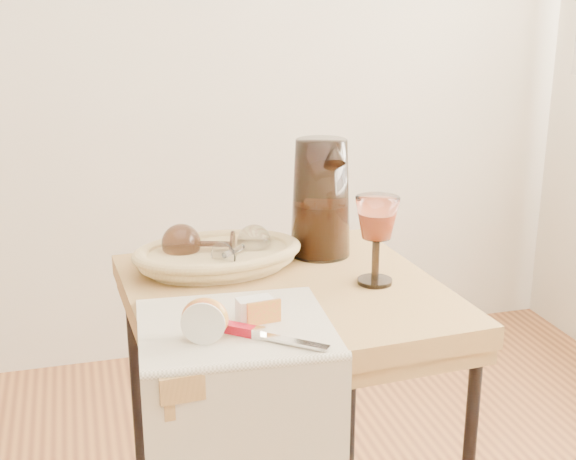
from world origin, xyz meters
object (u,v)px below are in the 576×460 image
object	(u,v)px
apple_half	(205,318)
side_table	(285,455)
pitcher	(321,198)
table_knife	(263,334)
goblet_lying_a	(203,244)
goblet_lying_b	(241,248)
tea_towel	(235,327)
wine_goblet	(376,240)
bread_basket	(218,258)

from	to	relation	value
apple_half	side_table	bearing A→B (deg)	64.51
pitcher	table_knife	size ratio (longest dim) A/B	1.40
goblet_lying_a	goblet_lying_b	xyz separation A→B (m)	(0.07, -0.03, -0.00)
goblet_lying_b	goblet_lying_a	bearing A→B (deg)	114.65
tea_towel	pitcher	xyz separation A→B (m)	(0.26, 0.33, 0.12)
goblet_lying_b	pitcher	bearing A→B (deg)	-25.82
side_table	goblet_lying_a	distance (m)	0.47
wine_goblet	tea_towel	bearing A→B (deg)	-156.70
goblet_lying_a	pitcher	bearing A→B (deg)	-155.96
pitcher	table_knife	xyz separation A→B (m)	(-0.22, -0.39, -0.11)
apple_half	goblet_lying_a	bearing A→B (deg)	98.79
apple_half	bread_basket	bearing A→B (deg)	93.94
goblet_lying_b	tea_towel	bearing A→B (deg)	-146.39
tea_towel	wine_goblet	bearing A→B (deg)	27.29
wine_goblet	apple_half	world-z (taller)	wine_goblet
wine_goblet	table_knife	xyz separation A→B (m)	(-0.27, -0.19, -0.07)
tea_towel	goblet_lying_a	distance (m)	0.31
pitcher	table_knife	bearing A→B (deg)	-107.52
pitcher	apple_half	bearing A→B (deg)	-118.37
goblet_lying_a	apple_half	xyz separation A→B (m)	(-0.06, -0.34, -0.01)
tea_towel	goblet_lying_a	size ratio (longest dim) A/B	2.47
apple_half	pitcher	bearing A→B (deg)	67.49
bread_basket	goblet_lying_b	world-z (taller)	goblet_lying_b
side_table	table_knife	bearing A→B (deg)	-113.88
bread_basket	goblet_lying_a	bearing A→B (deg)	149.56
wine_goblet	goblet_lying_b	bearing A→B (deg)	148.43
bread_basket	pitcher	world-z (taller)	pitcher
side_table	wine_goblet	xyz separation A→B (m)	(0.17, -0.03, 0.46)
goblet_lying_a	goblet_lying_b	world-z (taller)	goblet_lying_a
goblet_lying_a	bread_basket	bearing A→B (deg)	172.77
goblet_lying_b	table_knife	size ratio (longest dim) A/B	0.56
goblet_lying_a	pitcher	world-z (taller)	pitcher
tea_towel	goblet_lying_b	size ratio (longest dim) A/B	2.77
table_knife	wine_goblet	bearing A→B (deg)	75.97
side_table	table_knife	xyz separation A→B (m)	(-0.10, -0.22, 0.39)
bread_basket	goblet_lying_a	xyz separation A→B (m)	(-0.03, 0.01, 0.03)
goblet_lying_a	apple_half	size ratio (longest dim) A/B	1.70
side_table	goblet_lying_b	distance (m)	0.44
goblet_lying_a	table_knife	size ratio (longest dim) A/B	0.63
wine_goblet	pitcher	bearing A→B (deg)	103.90
pitcher	wine_goblet	distance (m)	0.20
pitcher	table_knife	distance (m)	0.46
side_table	table_knife	size ratio (longest dim) A/B	3.61
tea_towel	table_knife	xyz separation A→B (m)	(0.03, -0.06, 0.01)
side_table	tea_towel	bearing A→B (deg)	-129.51
tea_towel	pitcher	world-z (taller)	pitcher
bread_basket	wine_goblet	size ratio (longest dim) A/B	1.75
tea_towel	goblet_lying_b	bearing A→B (deg)	79.32
bread_basket	goblet_lying_b	bearing A→B (deg)	-25.68
wine_goblet	table_knife	world-z (taller)	wine_goblet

